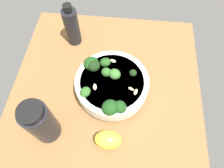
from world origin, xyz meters
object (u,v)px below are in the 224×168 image
at_px(lemon_wedge, 108,140).
at_px(bottle_short, 72,26).
at_px(bowl_of_broccoli, 111,84).
at_px(bottle_tall, 41,122).

relative_size(lemon_wedge, bottle_short, 0.47).
bearing_deg(bowl_of_broccoli, bottle_short, 38.72).
bearing_deg(lemon_wedge, bowl_of_broccoli, 2.95).
distance_m(lemon_wedge, bottle_short, 0.39).
distance_m(bottle_tall, bottle_short, 0.34).
bearing_deg(bottle_short, bowl_of_broccoli, -141.28).
relative_size(bowl_of_broccoli, bottle_tall, 1.43).
xyz_separation_m(lemon_wedge, bottle_tall, (0.01, 0.17, 0.05)).
bearing_deg(bottle_tall, lemon_wedge, -94.69).
bearing_deg(bottle_short, bottle_tall, 178.12).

